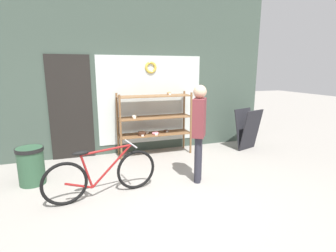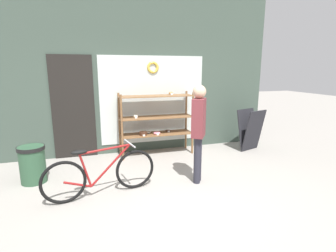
# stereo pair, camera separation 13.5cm
# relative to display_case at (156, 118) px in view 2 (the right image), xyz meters

# --- Properties ---
(ground_plane) EXTENTS (30.00, 30.00, 0.00)m
(ground_plane) POSITION_rel_display_case_xyz_m (-0.18, -2.03, -0.79)
(ground_plane) COLOR gray
(storefront_facade) EXTENTS (5.89, 0.13, 3.71)m
(storefront_facade) POSITION_rel_display_case_xyz_m (-0.21, 0.36, 1.02)
(storefront_facade) COLOR #3D4C42
(storefront_facade) RESTS_ON ground_plane
(display_case) EXTENTS (1.56, 0.44, 1.34)m
(display_case) POSITION_rel_display_case_xyz_m (0.00, 0.00, 0.00)
(display_case) COLOR brown
(display_case) RESTS_ON ground_plane
(bicycle) EXTENTS (1.63, 0.48, 0.75)m
(bicycle) POSITION_rel_display_case_xyz_m (-1.25, -1.63, -0.45)
(bicycle) COLOR black
(bicycle) RESTS_ON ground_plane
(sandwich_board) EXTENTS (0.65, 0.54, 0.92)m
(sandwich_board) POSITION_rel_display_case_xyz_m (2.12, -0.35, -0.32)
(sandwich_board) COLOR #232328
(sandwich_board) RESTS_ON ground_plane
(pedestrian) EXTENTS (0.33, 0.37, 1.58)m
(pedestrian) POSITION_rel_display_case_xyz_m (0.29, -1.60, 0.14)
(pedestrian) COLOR #282833
(pedestrian) RESTS_ON ground_plane
(trash_bin) EXTENTS (0.42, 0.42, 0.61)m
(trash_bin) POSITION_rel_display_case_xyz_m (-2.29, -0.83, -0.45)
(trash_bin) COLOR #2D5138
(trash_bin) RESTS_ON ground_plane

